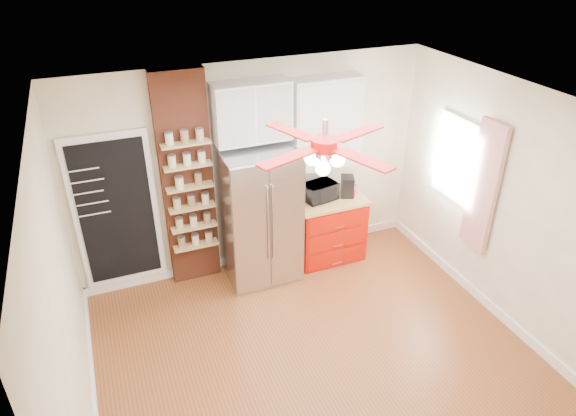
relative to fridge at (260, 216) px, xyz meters
name	(u,v)px	position (x,y,z in m)	size (l,w,h in m)	color
floor	(317,356)	(0.05, -1.63, -0.88)	(4.50, 4.50, 0.00)	brown
ceiling	(326,114)	(0.05, -1.63, 1.83)	(4.50, 4.50, 0.00)	white
wall_back	(253,168)	(0.05, 0.37, 0.48)	(4.50, 0.02, 2.70)	#F8EEC8
wall_left	(65,311)	(-2.20, -1.63, 0.48)	(0.02, 4.00, 2.70)	#F8EEC8
wall_right	(509,208)	(2.30, -1.63, 0.48)	(0.02, 4.00, 2.70)	#F8EEC8
chalkboard	(116,212)	(-1.65, 0.33, 0.23)	(0.95, 0.05, 1.95)	white
brick_pillar	(187,182)	(-0.80, 0.29, 0.48)	(0.60, 0.16, 2.70)	brown
fridge	(260,216)	(0.00, 0.00, 0.00)	(0.90, 0.70, 1.75)	#B9B9BE
upper_glass_cabinet	(251,112)	(0.00, 0.20, 1.27)	(0.90, 0.35, 0.70)	white
red_cabinet	(327,227)	(0.97, 0.05, -0.42)	(0.94, 0.64, 0.90)	#BE1104
upper_shelf_unit	(326,123)	(0.97, 0.22, 1.00)	(0.90, 0.30, 1.15)	white
window	(457,160)	(2.28, -0.73, 0.68)	(0.04, 0.75, 1.05)	white
curtain	(483,187)	(2.23, -1.28, 0.57)	(0.06, 0.40, 1.55)	red
ceiling_fan	(325,145)	(0.05, -1.63, 1.55)	(1.40, 1.40, 0.44)	silver
toaster_oven	(320,192)	(0.84, 0.06, 0.14)	(0.42, 0.29, 0.23)	black
coffee_maker	(347,186)	(1.22, 0.03, 0.16)	(0.16, 0.20, 0.27)	black
canister_left	(351,192)	(1.26, -0.02, 0.09)	(0.11, 0.11, 0.14)	#B50A28
canister_right	(353,188)	(1.34, 0.08, 0.09)	(0.09, 0.09, 0.13)	red
pantry_jar_oats	(179,183)	(-0.92, 0.12, 0.57)	(0.10, 0.10, 0.14)	beige
pantry_jar_beans	(198,179)	(-0.69, 0.16, 0.56)	(0.09, 0.09, 0.12)	olive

